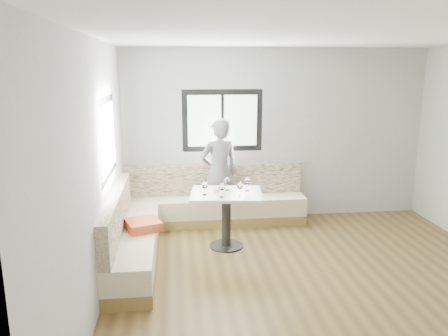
# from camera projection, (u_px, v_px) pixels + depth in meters

# --- Properties ---
(room) EXTENTS (5.01, 5.01, 2.81)m
(room) POSITION_uv_depth(u_px,v_px,m) (320.00, 167.00, 4.84)
(room) COLOR brown
(room) RESTS_ON ground
(banquette) EXTENTS (2.90, 2.80, 0.95)m
(banquette) POSITION_uv_depth(u_px,v_px,m) (183.00, 218.00, 6.42)
(banquette) COLOR olive
(banquette) RESTS_ON ground
(table) EXTENTS (1.05, 0.87, 0.80)m
(table) POSITION_uv_depth(u_px,v_px,m) (226.00, 206.00, 6.08)
(table) COLOR black
(table) RESTS_ON ground
(person) EXTENTS (0.72, 0.57, 1.73)m
(person) POSITION_uv_depth(u_px,v_px,m) (219.00, 173.00, 6.87)
(person) COLOR slate
(person) RESTS_ON ground
(olive_ramekin) EXTENTS (0.09, 0.09, 0.04)m
(olive_ramekin) POSITION_uv_depth(u_px,v_px,m) (216.00, 190.00, 6.10)
(olive_ramekin) COLOR white
(olive_ramekin) RESTS_ON table
(wine_glass_a) EXTENTS (0.09, 0.09, 0.19)m
(wine_glass_a) POSITION_uv_depth(u_px,v_px,m) (205.00, 185.00, 5.89)
(wine_glass_a) COLOR white
(wine_glass_a) RESTS_ON table
(wine_glass_b) EXTENTS (0.09, 0.09, 0.19)m
(wine_glass_b) POSITION_uv_depth(u_px,v_px,m) (222.00, 188.00, 5.79)
(wine_glass_b) COLOR white
(wine_glass_b) RESTS_ON table
(wine_glass_c) EXTENTS (0.09, 0.09, 0.19)m
(wine_glass_c) POSITION_uv_depth(u_px,v_px,m) (240.00, 186.00, 5.86)
(wine_glass_c) COLOR white
(wine_glass_c) RESTS_ON table
(wine_glass_d) EXTENTS (0.09, 0.09, 0.19)m
(wine_glass_d) POSITION_uv_depth(u_px,v_px,m) (227.00, 181.00, 6.11)
(wine_glass_d) COLOR white
(wine_glass_d) RESTS_ON table
(wine_glass_e) EXTENTS (0.09, 0.09, 0.19)m
(wine_glass_e) POSITION_uv_depth(u_px,v_px,m) (247.00, 182.00, 6.09)
(wine_glass_e) COLOR white
(wine_glass_e) RESTS_ON table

